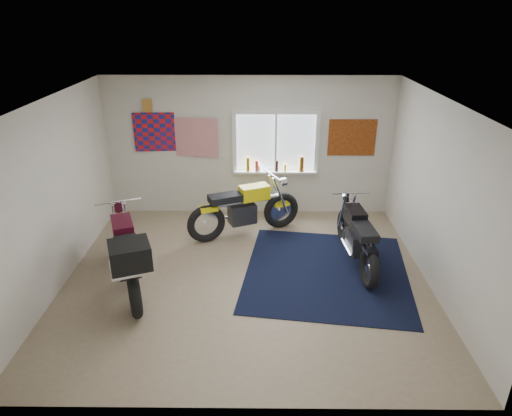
{
  "coord_description": "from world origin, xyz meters",
  "views": [
    {
      "loc": [
        0.2,
        -6.0,
        3.84
      ],
      "look_at": [
        0.14,
        0.4,
        1.0
      ],
      "focal_mm": 32.0,
      "sensor_mm": 36.0,
      "label": 1
    }
  ],
  "objects_px": {
    "navy_rug": "(326,272)",
    "maroon_tourer": "(127,255)",
    "black_chrome_bike": "(357,238)",
    "yellow_triumph": "(244,210)"
  },
  "relations": [
    {
      "from": "black_chrome_bike",
      "to": "maroon_tourer",
      "type": "bearing_deg",
      "value": 98.39
    },
    {
      "from": "navy_rug",
      "to": "maroon_tourer",
      "type": "relative_size",
      "value": 1.17
    },
    {
      "from": "navy_rug",
      "to": "black_chrome_bike",
      "type": "bearing_deg",
      "value": 30.4
    },
    {
      "from": "yellow_triumph",
      "to": "maroon_tourer",
      "type": "height_order",
      "value": "maroon_tourer"
    },
    {
      "from": "navy_rug",
      "to": "maroon_tourer",
      "type": "xyz_separation_m",
      "value": [
        -2.94,
        -0.55,
        0.59
      ]
    },
    {
      "from": "navy_rug",
      "to": "maroon_tourer",
      "type": "height_order",
      "value": "maroon_tourer"
    },
    {
      "from": "navy_rug",
      "to": "black_chrome_bike",
      "type": "xyz_separation_m",
      "value": [
        0.49,
        0.29,
        0.45
      ]
    },
    {
      "from": "black_chrome_bike",
      "to": "yellow_triumph",
      "type": "bearing_deg",
      "value": 55.68
    },
    {
      "from": "maroon_tourer",
      "to": "navy_rug",
      "type": "bearing_deg",
      "value": -100.49
    },
    {
      "from": "navy_rug",
      "to": "black_chrome_bike",
      "type": "relative_size",
      "value": 1.28
    }
  ]
}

